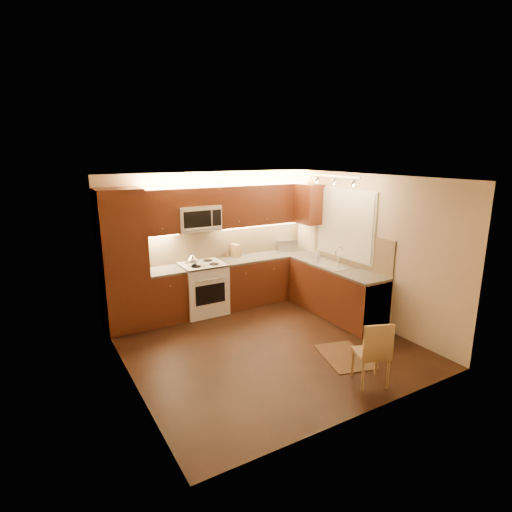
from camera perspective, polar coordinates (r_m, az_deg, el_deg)
floor at (r=6.38m, az=1.35°, el=-12.18°), size 4.00×4.00×0.01m
ceiling at (r=5.73m, az=1.50°, el=10.83°), size 4.00×4.00×0.01m
wall_back at (r=7.66m, az=-6.44°, el=2.16°), size 4.00×0.01×2.50m
wall_front at (r=4.44m, az=15.16°, el=-7.23°), size 4.00×0.01×2.50m
wall_left at (r=5.22m, az=-17.70°, el=-4.20°), size 0.01×4.00×2.50m
wall_right at (r=7.16m, az=15.19°, el=0.90°), size 0.01×4.00×2.50m
pantry at (r=6.91m, az=-17.98°, el=-0.62°), size 0.70×0.60×2.30m
base_cab_back_left at (r=7.28m, az=-12.47°, el=-5.45°), size 0.62×0.60×0.86m
counter_back_left at (r=7.14m, az=-12.66°, el=-2.05°), size 0.62×0.60×0.04m
base_cab_back_right at (r=8.08m, az=1.35°, el=-3.13°), size 1.92×0.60×0.86m
counter_back_right at (r=7.96m, az=1.37°, el=-0.03°), size 1.92×0.60×0.04m
base_cab_right at (r=7.46m, az=10.97°, el=-4.89°), size 0.60×2.00×0.86m
counter_right at (r=7.33m, az=11.14°, el=-1.56°), size 0.60×2.00×0.04m
dishwasher at (r=6.98m, az=14.75°, el=-6.44°), size 0.58×0.60×0.84m
backsplash_back at (r=7.81m, az=-4.06°, el=2.07°), size 3.30×0.02×0.60m
backsplash_right at (r=7.44m, az=12.94°, el=1.13°), size 0.02×2.00×0.60m
upper_cab_back_left at (r=7.05m, az=-13.41°, el=5.99°), size 0.62×0.35×0.75m
upper_cab_back_right at (r=7.88m, az=0.94°, el=7.19°), size 1.92×0.35×0.75m
upper_cab_bridge at (r=7.25m, az=-8.25°, el=8.19°), size 0.76×0.35×0.31m
upper_cab_right_corner at (r=7.97m, az=7.41°, el=7.16°), size 0.35×0.50×0.75m
stove at (r=7.47m, az=-7.37°, el=-4.48°), size 0.76×0.65×0.92m
microwave at (r=7.29m, az=-8.10°, el=5.25°), size 0.76×0.38×0.44m
window_frame at (r=7.47m, az=12.30°, el=4.35°), size 0.03×1.44×1.24m
window_blinds at (r=7.45m, az=12.18°, el=4.34°), size 0.02×1.36×1.16m
sink at (r=7.41m, az=10.41°, el=-0.58°), size 0.52×0.86×0.15m
faucet at (r=7.51m, az=11.49°, el=0.15°), size 0.20×0.04×0.30m
track_light_bar at (r=6.97m, az=10.82°, el=10.86°), size 0.04×1.20×0.03m
kettle at (r=7.18m, az=-8.84°, el=-0.53°), size 0.24×0.24×0.22m
toaster_oven at (r=8.36m, az=4.15°, el=1.59°), size 0.45×0.39×0.23m
knife_block at (r=7.81m, az=-2.85°, el=0.75°), size 0.14×0.20×0.24m
spice_jar_a at (r=7.88m, az=-2.97°, el=0.33°), size 0.06×0.06×0.10m
spice_jar_b at (r=7.88m, az=-2.99°, el=0.28°), size 0.05×0.05×0.09m
spice_jar_c at (r=7.95m, az=-1.89°, el=0.46°), size 0.05×0.05×0.09m
spice_jar_d at (r=7.81m, az=-4.06°, el=0.14°), size 0.06×0.06×0.09m
soap_bottle at (r=7.87m, az=8.54°, el=0.43°), size 0.08×0.08×0.17m
rug at (r=6.16m, az=12.16°, el=-13.48°), size 0.79×1.00×0.01m
dining_chair at (r=5.43m, az=15.70°, el=-12.66°), size 0.49×0.49×0.86m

